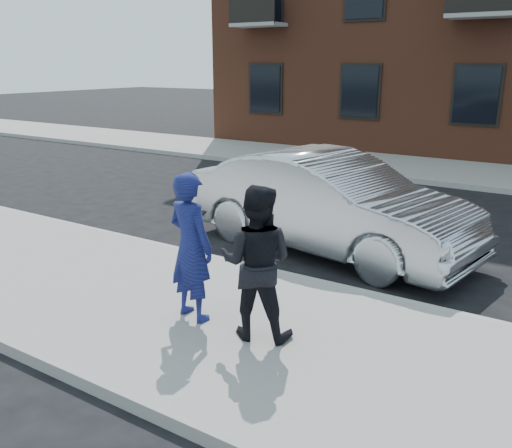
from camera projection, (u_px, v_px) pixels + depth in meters
The scene contains 8 objects.
ground at pixel (233, 324), 6.81m from camera, with size 100.00×100.00×0.00m, color black.
near_sidewalk at pixel (221, 327), 6.59m from camera, with size 50.00×3.50×0.15m, color gray.
near_curb at pixel (293, 279), 8.04m from camera, with size 50.00×0.10×0.15m, color #999691.
far_sidewalk at pixel (452, 172), 15.88m from camera, with size 50.00×3.50×0.15m, color gray.
far_curb at pixel (436, 183), 14.42m from camera, with size 50.00×0.10×0.15m, color #999691.
silver_sedan at pixel (329, 203), 9.27m from camera, with size 1.80×5.15×1.70m, color #B7BABF.
man_hoodie at pixel (191, 247), 6.43m from camera, with size 0.73×0.57×1.81m.
man_peacoat at pixel (256, 263), 5.99m from camera, with size 1.02×0.90×1.77m.
Camera 1 is at (3.56, -5.04, 3.16)m, focal length 38.00 mm.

